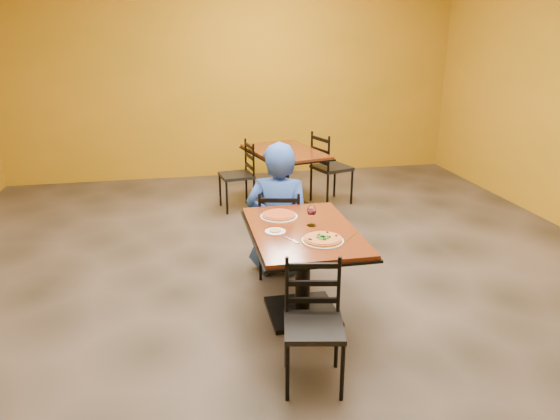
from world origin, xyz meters
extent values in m
cube|color=black|center=(0.00, 0.00, 0.00)|extent=(7.00, 8.00, 0.01)
cube|color=#BA7A14|center=(0.00, 4.00, 1.50)|extent=(7.00, 0.01, 3.00)
cube|color=maroon|center=(0.00, -0.50, 0.73)|extent=(0.80, 1.20, 0.03)
cube|color=black|center=(0.00, -0.50, 0.71)|extent=(0.83, 1.23, 0.02)
cylinder|color=black|center=(0.00, -0.50, 0.37)|extent=(0.12, 0.12, 0.66)
cube|color=black|center=(0.00, -0.50, 0.02)|extent=(0.55, 0.55, 0.04)
cube|color=maroon|center=(0.44, 2.29, 0.74)|extent=(1.04, 1.33, 0.03)
cube|color=black|center=(0.44, 2.29, 0.71)|extent=(1.07, 1.37, 0.02)
cylinder|color=black|center=(0.44, 2.29, 0.37)|extent=(0.12, 0.12, 0.66)
cube|color=black|center=(0.44, 2.29, 0.02)|extent=(0.65, 0.65, 0.04)
imported|color=#1C4D9B|center=(-0.02, 0.38, 0.63)|extent=(0.73, 0.59, 1.27)
cylinder|color=white|center=(0.08, -0.77, 0.76)|extent=(0.31, 0.31, 0.01)
cylinder|color=maroon|center=(0.08, -0.77, 0.77)|extent=(0.28, 0.28, 0.02)
cylinder|color=white|center=(-0.13, -0.19, 0.76)|extent=(0.31, 0.31, 0.01)
cylinder|color=#C66826|center=(-0.13, -0.19, 0.77)|extent=(0.28, 0.28, 0.02)
cylinder|color=white|center=(-0.23, -0.52, 0.76)|extent=(0.16, 0.16, 0.01)
cylinder|color=#A88252|center=(-0.23, -0.52, 0.76)|extent=(0.09, 0.09, 0.01)
cube|color=silver|center=(-0.15, -0.69, 0.75)|extent=(0.10, 0.18, 0.00)
cube|color=silver|center=(0.29, -0.76, 0.75)|extent=(0.16, 0.16, 0.00)
camera|label=1|loc=(-0.92, -4.16, 2.21)|focal=33.27mm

